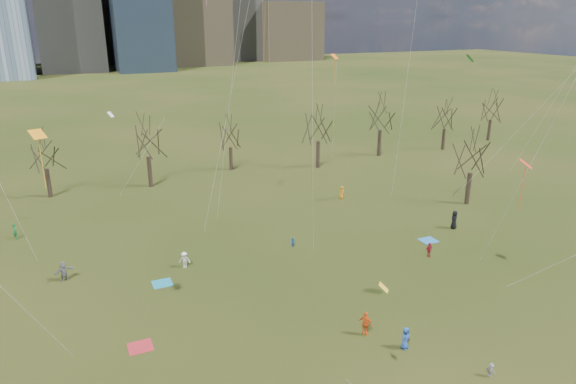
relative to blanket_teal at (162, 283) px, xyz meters
name	(u,v)px	position (x,y,z in m)	size (l,w,h in m)	color
ground	(360,340)	(10.82, -13.50, -0.01)	(500.00, 500.00, 0.00)	black
bare_tree_row	(206,140)	(10.73, 23.72, 6.10)	(113.04, 29.80, 9.50)	black
blanket_teal	(162,283)	(0.00, 0.00, 0.00)	(1.60, 1.50, 0.03)	teal
blanket_navy	(428,240)	(25.80, -2.17, 0.00)	(1.60, 1.50, 0.03)	#2870BB
blanket_crimson	(140,347)	(-3.08, -8.13, 0.00)	(1.60, 1.50, 0.03)	#B7242C
person_0	(405,338)	(13.04, -15.55, 0.78)	(0.78, 0.51, 1.59)	#244B9F
person_3	(491,370)	(16.13, -20.05, 0.46)	(0.61, 0.35, 0.95)	slate
person_4	(366,324)	(11.47, -13.15, 0.88)	(1.05, 0.44, 1.80)	orange
person_6	(454,220)	(30.20, -0.78, 0.97)	(0.96, 0.62, 1.96)	black
person_8	(293,243)	(12.87, 1.95, 0.48)	(0.48, 0.37, 0.99)	#265CA7
person_9	(184,260)	(2.41, 2.05, 0.74)	(0.98, 0.56, 1.51)	silver
person_10	(429,250)	(23.51, -5.05, 0.68)	(0.81, 0.34, 1.38)	maroon
person_11	(64,271)	(-7.35, 3.85, 0.87)	(1.64, 0.52, 1.77)	slate
person_12	(342,192)	(24.18, 12.19, 0.77)	(0.77, 0.50, 1.58)	orange
person_13	(15,231)	(-11.47, 15.08, 0.82)	(0.61, 0.40, 1.66)	#186E30
kites_airborne	(334,95)	(15.84, -0.08, 14.61)	(77.31, 48.50, 32.11)	orange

